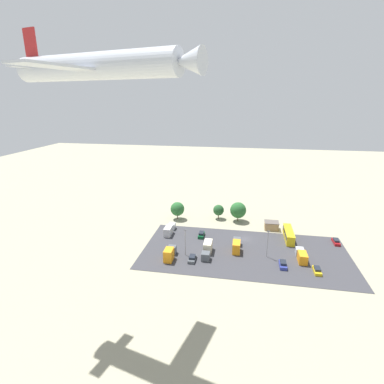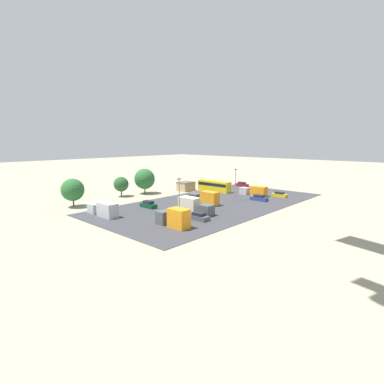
{
  "view_description": "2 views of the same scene",
  "coord_description": "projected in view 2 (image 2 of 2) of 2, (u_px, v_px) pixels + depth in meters",
  "views": [
    {
      "loc": [
        1.55,
        94.19,
        45.61
      ],
      "look_at": [
        13.55,
        26.77,
        24.24
      ],
      "focal_mm": 28.0,
      "sensor_mm": 36.0,
      "label": 1
    },
    {
      "loc": [
        59.37,
        56.17,
        15.84
      ],
      "look_at": [
        5.82,
        6.79,
        3.41
      ],
      "focal_mm": 28.0,
      "sensor_mm": 36.0,
      "label": 2
    }
  ],
  "objects": [
    {
      "name": "ground_plane",
      "position": [
        188.0,
        199.0,
        83.22
      ],
      "size": [
        400.0,
        400.0,
        0.0
      ],
      "primitive_type": "plane",
      "color": "gray"
    },
    {
      "name": "bus",
      "position": [
        214.0,
        186.0,
        94.98
      ],
      "size": [
        2.62,
        11.53,
        3.33
      ],
      "color": "gold",
      "rests_on": "ground"
    },
    {
      "name": "parked_car_1",
      "position": [
        279.0,
        195.0,
        85.7
      ],
      "size": [
        1.81,
        4.33,
        1.44
      ],
      "color": "gold",
      "rests_on": "ground"
    },
    {
      "name": "parking_lot_surface",
      "position": [
        214.0,
        203.0,
        77.0
      ],
      "size": [
        63.18,
        31.49,
        0.08
      ],
      "color": "#38383D",
      "rests_on": "ground"
    },
    {
      "name": "parked_truck_4",
      "position": [
        174.0,
        218.0,
        55.49
      ],
      "size": [
        2.43,
        7.13,
        3.59
      ],
      "rotation": [
        0.0,
        0.0,
        3.14
      ],
      "color": "#4C5156",
      "rests_on": "ground"
    },
    {
      "name": "light_pole_lot_centre",
      "position": [
        179.0,
        197.0,
        59.89
      ],
      "size": [
        0.9,
        0.28,
        8.45
      ],
      "color": "gray",
      "rests_on": "ground"
    },
    {
      "name": "parked_car_3",
      "position": [
        242.0,
        184.0,
        105.7
      ],
      "size": [
        1.74,
        4.73,
        1.51
      ],
      "color": "maroon",
      "rests_on": "ground"
    },
    {
      "name": "parked_truck_2",
      "position": [
        194.0,
        206.0,
        66.38
      ],
      "size": [
        2.42,
        8.87,
        3.32
      ],
      "color": "#4C5156",
      "rests_on": "ground"
    },
    {
      "name": "parked_truck_3",
      "position": [
        104.0,
        209.0,
        63.7
      ],
      "size": [
        2.36,
        8.96,
        2.99
      ],
      "rotation": [
        0.0,
        0.0,
        3.14
      ],
      "color": "#ADB2B7",
      "rests_on": "ground"
    },
    {
      "name": "tree_apron_far",
      "position": [
        73.0,
        190.0,
        72.22
      ],
      "size": [
        5.45,
        5.45,
        6.95
      ],
      "color": "brown",
      "rests_on": "ground"
    },
    {
      "name": "parked_car_4",
      "position": [
        259.0,
        198.0,
        80.17
      ],
      "size": [
        1.95,
        4.61,
        1.62
      ],
      "color": "navy",
      "rests_on": "ground"
    },
    {
      "name": "light_pole_lot_edge",
      "position": [
        235.0,
        183.0,
        79.67
      ],
      "size": [
        0.9,
        0.28,
        8.5
      ],
      "color": "gray",
      "rests_on": "ground"
    },
    {
      "name": "parked_car_2",
      "position": [
        148.0,
        205.0,
        71.71
      ],
      "size": [
        1.83,
        4.49,
        1.66
      ],
      "rotation": [
        0.0,
        0.0,
        3.14
      ],
      "color": "#0C4723",
      "rests_on": "ground"
    },
    {
      "name": "tree_apron_mid",
      "position": [
        145.0,
        179.0,
        90.62
      ],
      "size": [
        6.19,
        6.19,
        7.61
      ],
      "color": "brown",
      "rests_on": "ground"
    },
    {
      "name": "parked_truck_0",
      "position": [
        255.0,
        191.0,
        87.51
      ],
      "size": [
        2.35,
        8.19,
        2.84
      ],
      "rotation": [
        0.0,
        0.0,
        3.14
      ],
      "color": "#ADB2B7",
      "rests_on": "ground"
    },
    {
      "name": "parked_car_0",
      "position": [
        199.0,
        217.0,
        60.56
      ],
      "size": [
        1.99,
        4.46,
        1.54
      ],
      "rotation": [
        0.0,
        0.0,
        3.14
      ],
      "color": "#4C5156",
      "rests_on": "ground"
    },
    {
      "name": "shed_building",
      "position": [
        186.0,
        186.0,
        96.39
      ],
      "size": [
        5.12,
        4.11,
        2.88
      ],
      "color": "tan",
      "rests_on": "ground"
    },
    {
      "name": "tree_near_shed",
      "position": [
        121.0,
        184.0,
        85.99
      ],
      "size": [
        4.25,
        4.25,
        5.72
      ],
      "color": "brown",
      "rests_on": "ground"
    },
    {
      "name": "parked_truck_1",
      "position": [
        205.0,
        198.0,
        75.39
      ],
      "size": [
        2.31,
        8.35,
        3.36
      ],
      "rotation": [
        0.0,
        0.0,
        3.14
      ],
      "color": "#4C5156",
      "rests_on": "ground"
    }
  ]
}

